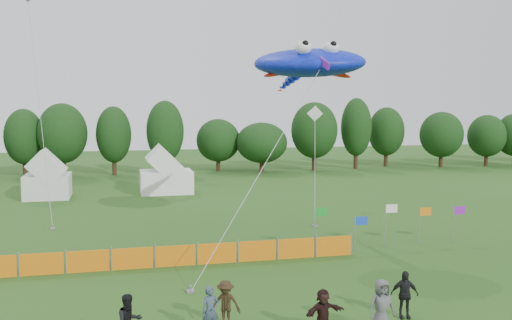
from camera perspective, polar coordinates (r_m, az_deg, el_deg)
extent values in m
cylinder|color=#382314|center=(65.77, -22.09, -0.52)|extent=(0.50, 0.50, 2.38)
ellipsoid|color=black|center=(65.54, -22.19, 2.18)|extent=(4.09, 4.09, 5.35)
cylinder|color=#382314|center=(64.47, -18.70, -0.44)|extent=(0.50, 0.50, 2.57)
ellipsoid|color=black|center=(64.23, -18.79, 2.54)|extent=(5.20, 5.20, 5.79)
cylinder|color=#382314|center=(64.15, -13.98, -0.38)|extent=(0.50, 0.50, 2.46)
ellipsoid|color=black|center=(63.91, -14.05, 2.49)|extent=(3.78, 3.78, 5.55)
cylinder|color=#382314|center=(62.94, -9.02, -0.31)|extent=(0.50, 0.50, 2.66)
ellipsoid|color=black|center=(62.69, -9.07, 2.86)|extent=(4.05, 4.05, 5.99)
cylinder|color=#382314|center=(66.33, -3.79, -0.25)|extent=(0.50, 0.50, 1.98)
ellipsoid|color=black|center=(66.12, -3.81, 1.97)|extent=(5.06, 5.06, 4.46)
cylinder|color=#382314|center=(65.39, 0.57, -0.38)|extent=(0.50, 0.50, 1.86)
ellipsoid|color=black|center=(65.19, 0.57, 1.74)|extent=(5.86, 5.86, 4.18)
cylinder|color=#382314|center=(66.99, 5.83, 0.06)|extent=(0.50, 0.50, 2.62)
ellipsoid|color=black|center=(66.75, 5.86, 2.98)|extent=(5.41, 5.41, 5.89)
cylinder|color=#382314|center=(69.56, 9.94, 0.27)|extent=(0.50, 0.50, 2.78)
ellipsoid|color=black|center=(69.33, 9.99, 3.26)|extent=(3.67, 3.67, 6.26)
cylinder|color=#382314|center=(73.34, 12.85, 0.34)|extent=(0.50, 0.50, 2.42)
ellipsoid|color=black|center=(73.14, 12.91, 2.80)|extent=(4.46, 4.46, 5.44)
cylinder|color=#382314|center=(73.87, 17.99, 0.18)|extent=(0.50, 0.50, 2.24)
ellipsoid|color=black|center=(73.68, 18.06, 2.44)|extent=(5.26, 5.26, 5.03)
cylinder|color=#382314|center=(77.43, 22.02, 0.23)|extent=(0.50, 0.50, 2.10)
ellipsoid|color=black|center=(77.25, 22.09, 2.25)|extent=(4.74, 4.74, 4.73)
cube|color=silver|center=(50.07, -20.10, -2.47)|extent=(3.57, 3.57, 1.96)
cube|color=white|center=(50.41, -8.97, -2.15)|extent=(4.43, 3.54, 1.95)
cube|color=orange|center=(27.80, -20.65, -9.72)|extent=(1.90, 0.06, 1.00)
cube|color=orange|center=(27.62, -16.47, -9.69)|extent=(1.90, 0.06, 1.00)
cube|color=orange|center=(27.58, -12.26, -9.60)|extent=(1.90, 0.06, 1.00)
cube|color=orange|center=(27.69, -8.06, -9.47)|extent=(1.90, 0.06, 1.00)
cube|color=orange|center=(27.94, -3.92, -9.29)|extent=(1.90, 0.06, 1.00)
cube|color=orange|center=(28.33, 0.12, -9.07)|extent=(1.90, 0.06, 1.00)
cube|color=orange|center=(28.86, 4.02, -8.81)|extent=(1.90, 0.06, 1.00)
cube|color=orange|center=(29.51, 7.77, -8.53)|extent=(1.90, 0.06, 1.00)
cylinder|color=gray|center=(30.25, 5.94, -6.92)|extent=(0.06, 0.06, 2.28)
cube|color=#148C26|center=(30.18, 6.59, -5.18)|extent=(0.70, 0.02, 0.45)
cylinder|color=gray|center=(30.50, 9.87, -7.30)|extent=(0.06, 0.06, 1.83)
cube|color=blue|center=(30.50, 10.50, -5.99)|extent=(0.70, 0.02, 0.45)
cylinder|color=gray|center=(31.79, 12.79, -6.41)|extent=(0.06, 0.06, 2.28)
cube|color=white|center=(31.78, 13.39, -4.75)|extent=(0.70, 0.02, 0.45)
cylinder|color=gray|center=(32.68, 16.01, -6.38)|extent=(0.06, 0.06, 2.04)
cube|color=orange|center=(32.70, 16.58, -4.97)|extent=(0.70, 0.02, 0.45)
cylinder|color=gray|center=(33.56, 19.14, -6.15)|extent=(0.06, 0.06, 2.06)
cube|color=purple|center=(33.60, 19.69, -4.75)|extent=(0.70, 0.02, 0.45)
imported|color=#344457|center=(19.62, -4.58, -14.80)|extent=(0.67, 0.51, 1.65)
imported|color=black|center=(20.24, -3.06, -14.16)|extent=(1.22, 0.99, 1.64)
imported|color=black|center=(21.67, 14.61, -12.88)|extent=(1.07, 0.63, 1.72)
imported|color=#505055|center=(20.06, 12.44, -14.14)|extent=(0.92, 0.61, 1.86)
imported|color=black|center=(19.64, 6.73, -14.92)|extent=(1.54, 0.81, 1.58)
ellipsoid|color=#1025EA|center=(31.07, 5.34, 9.66)|extent=(7.38, 6.68, 2.10)
sphere|color=white|center=(29.65, 4.78, 11.13)|extent=(0.84, 0.84, 0.84)
sphere|color=white|center=(30.16, 7.55, 11.01)|extent=(0.84, 0.84, 0.84)
ellipsoid|color=red|center=(30.74, 2.35, 8.70)|extent=(1.76, 0.77, 0.28)
ellipsoid|color=red|center=(31.77, 7.98, 8.54)|extent=(1.76, 0.77, 0.28)
cube|color=purple|center=(28.89, 6.84, 9.56)|extent=(0.37, 0.96, 0.70)
cylinder|color=#A5A5A5|center=(25.94, 0.70, -0.76)|extent=(7.34, 4.73, 9.62)
cube|color=gray|center=(24.03, -6.57, -12.92)|extent=(0.30, 0.30, 0.10)
cube|color=white|center=(44.81, 5.92, 4.65)|extent=(1.23, 0.34, 1.23)
cylinder|color=#A5A5A5|center=(40.40, 5.91, -0.41)|extent=(3.06, 8.75, 7.01)
cube|color=gray|center=(36.37, 5.91, -6.56)|extent=(0.30, 0.30, 0.10)
cylinder|color=#A5A5A5|center=(38.98, -20.82, 4.84)|extent=(1.60, 4.37, 14.85)
cube|color=gray|center=(37.51, -19.66, -6.48)|extent=(0.30, 0.30, 0.10)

